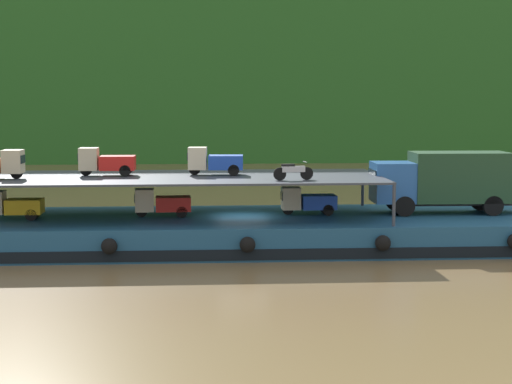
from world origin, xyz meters
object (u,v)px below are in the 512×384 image
cargo_barge (243,231)px  mini_truck_upper_mid (106,162)px  motorcycle_upper_port (293,171)px  mini_truck_lower_aft (162,203)px  mini_truck_lower_mid (307,201)px  covered_lorry (444,180)px  mini_truck_upper_fore (214,161)px  mini_truck_lower_stern (13,205)px

cargo_barge → mini_truck_upper_mid: size_ratio=11.06×
cargo_barge → motorcycle_upper_port: motorcycle_upper_port is taller
mini_truck_lower_aft → mini_truck_lower_mid: 7.25m
covered_lorry → mini_truck_upper_mid: mini_truck_upper_mid is taller
mini_truck_lower_mid → cargo_barge: bearing=-172.5°
cargo_barge → mini_truck_lower_mid: mini_truck_lower_mid is taller
covered_lorry → mini_truck_lower_mid: size_ratio=2.85×
mini_truck_lower_mid → motorcycle_upper_port: motorcycle_upper_port is taller
mini_truck_upper_mid → covered_lorry: bearing=-0.6°
mini_truck_upper_mid → mini_truck_upper_fore: bearing=0.7°
mini_truck_lower_mid → mini_truck_upper_fore: (-4.64, 0.24, 2.00)m
mini_truck_lower_stern → mini_truck_upper_mid: mini_truck_upper_mid is taller
motorcycle_upper_port → mini_truck_upper_fore: bearing=141.3°
mini_truck_lower_stern → mini_truck_lower_aft: 7.12m
mini_truck_lower_aft → mini_truck_lower_mid: (7.25, 0.25, 0.00)m
mini_truck_lower_stern → mini_truck_lower_mid: 14.38m
mini_truck_upper_fore → mini_truck_lower_stern: bearing=-174.3°
mini_truck_lower_mid → mini_truck_upper_mid: bearing=179.0°
mini_truck_lower_stern → cargo_barge: bearing=1.5°
mini_truck_upper_fore → mini_truck_upper_mid: bearing=-179.3°
mini_truck_lower_stern → mini_truck_upper_mid: 4.91m
mini_truck_lower_stern → mini_truck_upper_fore: mini_truck_upper_fore is taller
cargo_barge → mini_truck_upper_mid: 7.55m
mini_truck_lower_stern → mini_truck_upper_fore: 9.97m
covered_lorry → mini_truck_lower_stern: 21.32m
motorcycle_upper_port → covered_lorry: bearing=18.4°
mini_truck_upper_fore → motorcycle_upper_port: 4.62m
mini_truck_lower_mid → mini_truck_upper_fore: size_ratio=0.99×
mini_truck_lower_stern → mini_truck_upper_mid: bearing=11.6°
mini_truck_lower_aft → mini_truck_upper_fore: bearing=10.6°
mini_truck_lower_stern → mini_truck_lower_aft: size_ratio=0.99×
mini_truck_lower_stern → mini_truck_upper_mid: (4.39, 0.90, 2.00)m
covered_lorry → mini_truck_upper_fore: mini_truck_upper_fore is taller
cargo_barge → mini_truck_lower_aft: size_ratio=10.90×
cargo_barge → mini_truck_lower_stern: 11.18m
mini_truck_lower_aft → mini_truck_upper_mid: 3.40m
cargo_barge → mini_truck_upper_fore: size_ratio=10.86×
covered_lorry → cargo_barge: bearing=-177.6°
mini_truck_lower_aft → motorcycle_upper_port: 6.88m
mini_truck_upper_mid → mini_truck_upper_fore: size_ratio=0.98×
covered_lorry → mini_truck_upper_fore: bearing=178.8°
cargo_barge → mini_truck_upper_fore: bearing=153.7°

